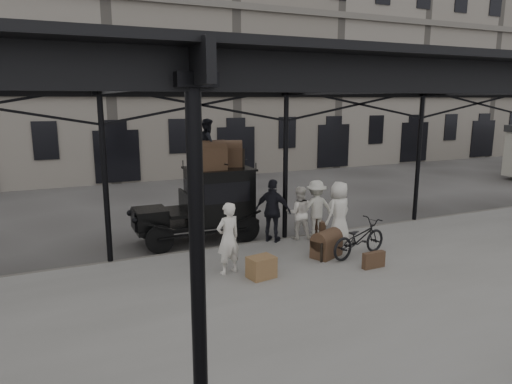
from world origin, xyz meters
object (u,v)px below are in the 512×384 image
Objects in this scene: porter_left at (228,238)px; bicycle at (359,238)px; taxi at (209,201)px; steamer_trunk_roof_near at (208,158)px; steamer_trunk_platform at (326,246)px; porter_official at (273,211)px.

porter_left is 3.57m from bicycle.
porter_left is (-0.60, -3.19, -0.20)m from taxi.
taxi is 1.36m from steamer_trunk_roof_near.
bicycle is 0.87m from steamer_trunk_platform.
taxi is 3.75× the size of steamer_trunk_roof_near.
steamer_trunk_roof_near is (-0.08, -0.25, 1.33)m from taxi.
steamer_trunk_platform is (2.75, 0.04, -0.56)m from porter_left.
bicycle is 2.29× the size of steamer_trunk_platform.
steamer_trunk_roof_near reaches higher than taxi.
porter_left is at bearing -100.68° from steamer_trunk_roof_near.
taxi reaches higher than bicycle.
taxi is 3.25m from porter_left.
taxi is 1.97× the size of bicycle.
porter_left is 3.35m from steamer_trunk_roof_near.
porter_left is at bearing 73.45° from bicycle.
porter_official is (2.04, 1.78, 0.06)m from porter_left.
taxi is 4.58m from bicycle.
steamer_trunk_roof_near is at bearing -108.07° from taxi.
porter_official reaches higher than bicycle.
taxi is at bearing 100.35° from steamer_trunk_platform.
bicycle is (1.49, -2.06, -0.43)m from porter_official.
steamer_trunk_platform is (-0.79, 0.33, -0.19)m from bicycle.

